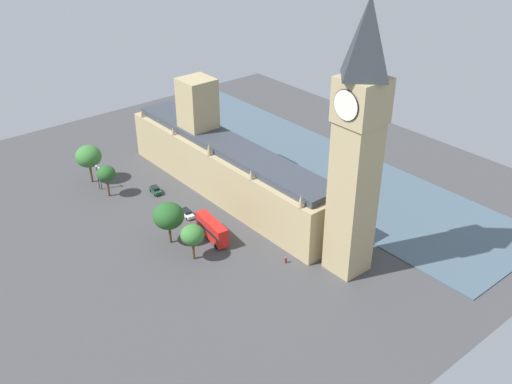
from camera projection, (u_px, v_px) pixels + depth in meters
The scene contains 14 objects.
ground_plane at pixel (223, 195), 145.65m from camera, with size 139.56×139.56×0.00m, color #424244.
river_thames at pixel (306, 162), 161.58m from camera, with size 32.93×125.61×0.25m, color #475B6B.
parliament_building at pixel (225, 164), 144.06m from camera, with size 12.61×69.56×26.73m.
clock_tower at pixel (358, 140), 105.65m from camera, with size 8.12×8.12×55.26m.
car_dark_green_opposite_hall at pixel (156, 190), 146.32m from camera, with size 2.25×4.26×1.74m.
car_white_leading at pixel (187, 213), 136.60m from camera, with size 2.18×4.67×1.74m.
double_decker_bus_corner at pixel (212, 229), 127.48m from camera, with size 3.76×10.73×4.75m.
pedestrian_trailing at pixel (286, 260), 120.67m from camera, with size 0.62×0.63×1.51m.
plane_tree_by_river_gate at pixel (106, 174), 142.46m from camera, with size 4.58×4.58×8.25m.
plane_tree_kerbside at pixel (168, 216), 124.27m from camera, with size 6.76×6.76×9.70m.
plane_tree_near_tower at pixel (88, 156), 148.40m from camera, with size 6.62×6.62×10.20m.
plane_tree_far_end at pixel (192, 235), 119.36m from camera, with size 4.99×4.99×8.13m.
street_lamp_midblock at pixel (97, 172), 146.37m from camera, with size 0.56×0.56×6.81m.
street_lamp_under_trees at pixel (100, 174), 146.21m from camera, with size 0.56×0.56×6.42m.
Camera 1 is at (74.63, 102.43, 72.26)m, focal length 40.78 mm.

